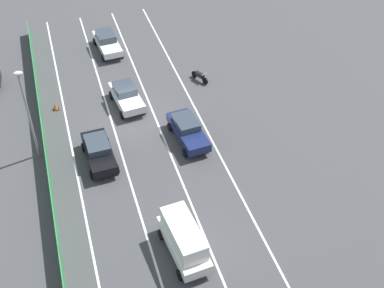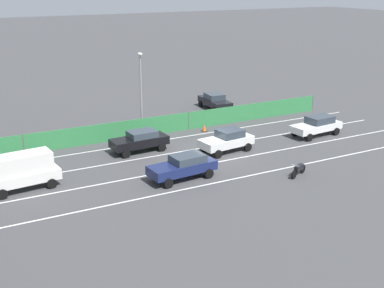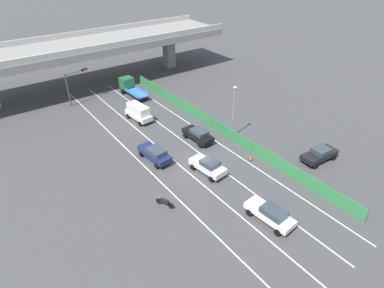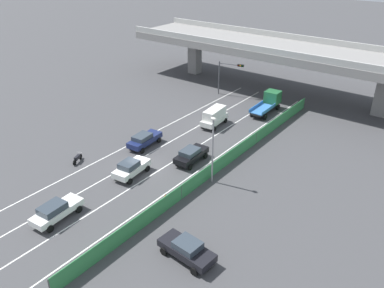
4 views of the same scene
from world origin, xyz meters
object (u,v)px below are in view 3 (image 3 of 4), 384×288
(car_sedan_white, at_px, (271,214))
(motorcycle, at_px, (165,202))
(traffic_light, at_px, (75,80))
(car_sedan_navy, at_px, (155,153))
(flatbed_truck_blue, at_px, (130,87))
(car_sedan_black, at_px, (198,134))
(traffic_cone, at_px, (251,158))
(car_hatchback_white, at_px, (208,166))
(street_lamp, at_px, (234,107))
(parked_sedan_dark, at_px, (320,154))
(car_van_white, at_px, (138,112))

(car_sedan_white, relative_size, motorcycle, 2.63)
(car_sedan_white, distance_m, traffic_light, 35.18)
(car_sedan_navy, distance_m, flatbed_truck_blue, 19.74)
(car_sedan_black, relative_size, traffic_cone, 7.00)
(car_sedan_white, relative_size, car_hatchback_white, 1.08)
(car_sedan_navy, height_order, street_lamp, street_lamp)
(street_lamp, bearing_deg, car_sedan_black, 155.24)
(car_sedan_white, xyz_separation_m, car_hatchback_white, (0.04, 8.90, 0.02))
(car_sedan_white, bearing_deg, car_sedan_black, 77.87)
(car_sedan_black, xyz_separation_m, car_sedan_white, (-3.18, -14.80, 0.00))
(traffic_light, bearing_deg, car_sedan_navy, -85.33)
(car_sedan_white, xyz_separation_m, car_sedan_navy, (-3.36, 14.39, -0.00))
(car_sedan_white, height_order, street_lamp, street_lamp)
(street_lamp, bearing_deg, parked_sedan_dark, -65.24)
(car_sedan_navy, bearing_deg, street_lamp, -7.80)
(flatbed_truck_blue, xyz_separation_m, traffic_light, (-8.09, 1.66, 2.41))
(car_sedan_black, distance_m, car_hatchback_white, 6.69)
(car_sedan_navy, bearing_deg, traffic_light, 94.67)
(parked_sedan_dark, bearing_deg, traffic_cone, 142.81)
(flatbed_truck_blue, distance_m, traffic_light, 8.60)
(car_sedan_black, xyz_separation_m, traffic_cone, (2.34, -6.98, -0.61))
(car_hatchback_white, bearing_deg, motorcycle, -166.38)
(car_hatchback_white, bearing_deg, car_sedan_navy, 121.69)
(car_van_white, relative_size, traffic_light, 0.89)
(street_lamp, xyz_separation_m, traffic_cone, (-1.69, -5.12, -3.95))
(motorcycle, height_order, traffic_cone, motorcycle)
(car_sedan_white, height_order, car_hatchback_white, car_hatchback_white)
(car_sedan_black, relative_size, car_van_white, 0.96)
(car_sedan_navy, xyz_separation_m, flatbed_truck_blue, (6.43, 18.66, 0.41))
(parked_sedan_dark, bearing_deg, car_van_white, 119.55)
(car_sedan_white, xyz_separation_m, motorcycle, (-6.56, 7.30, -0.45))
(car_sedan_navy, bearing_deg, motorcycle, -114.32)
(car_sedan_black, height_order, car_sedan_white, car_sedan_white)
(car_sedan_black, height_order, motorcycle, car_sedan_black)
(car_van_white, height_order, traffic_light, traffic_light)
(car_sedan_black, height_order, car_van_white, car_van_white)
(flatbed_truck_blue, height_order, traffic_light, traffic_light)
(traffic_light, relative_size, street_lamp, 0.75)
(motorcycle, bearing_deg, traffic_cone, 2.49)
(car_sedan_navy, distance_m, motorcycle, 7.79)
(car_sedan_white, xyz_separation_m, car_van_white, (-0.18, 24.14, 0.39))
(car_sedan_black, distance_m, car_van_white, 9.93)
(car_van_white, distance_m, traffic_cone, 17.31)
(car_sedan_white, distance_m, street_lamp, 15.19)
(car_hatchback_white, distance_m, car_sedan_navy, 6.46)
(car_van_white, bearing_deg, motorcycle, -110.76)
(car_hatchback_white, distance_m, motorcycle, 6.80)
(car_sedan_black, relative_size, flatbed_truck_blue, 0.72)
(car_sedan_black, distance_m, flatbed_truck_blue, 18.25)
(car_sedan_black, height_order, traffic_light, traffic_light)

